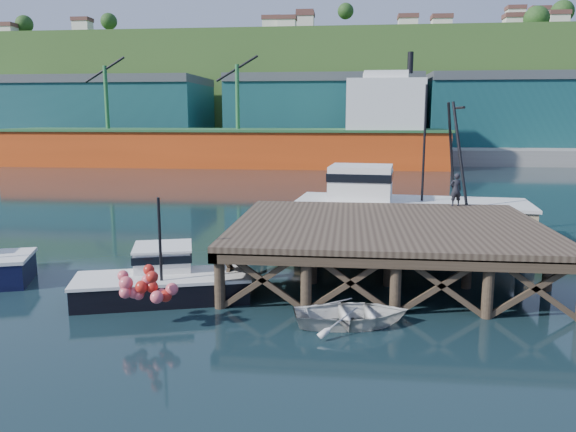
# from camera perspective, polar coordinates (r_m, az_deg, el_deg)

# --- Properties ---
(ground) EXTENTS (300.00, 300.00, 0.00)m
(ground) POSITION_cam_1_polar(r_m,az_deg,el_deg) (23.32, -3.81, -5.48)
(ground) COLOR black
(ground) RESTS_ON ground
(wharf) EXTENTS (12.00, 10.00, 2.62)m
(wharf) POSITION_cam_1_polar(r_m,az_deg,el_deg) (22.40, 10.04, -1.16)
(wharf) COLOR brown
(wharf) RESTS_ON ground
(far_quay) EXTENTS (160.00, 40.00, 2.00)m
(far_quay) POSITION_cam_1_polar(r_m,az_deg,el_deg) (92.35, 3.77, 6.86)
(far_quay) COLOR gray
(far_quay) RESTS_ON ground
(warehouse_left) EXTENTS (32.00, 16.00, 9.00)m
(warehouse_left) POSITION_cam_1_polar(r_m,az_deg,el_deg) (95.42, -18.16, 9.80)
(warehouse_left) COLOR #194E53
(warehouse_left) RESTS_ON far_quay
(warehouse_mid) EXTENTS (28.00, 16.00, 9.00)m
(warehouse_mid) POSITION_cam_1_polar(r_m,az_deg,el_deg) (87.20, 3.66, 10.28)
(warehouse_mid) COLOR #194E53
(warehouse_mid) RESTS_ON far_quay
(warehouse_right) EXTENTS (30.00, 16.00, 9.00)m
(warehouse_right) POSITION_cam_1_polar(r_m,az_deg,el_deg) (90.92, 23.19, 9.49)
(warehouse_right) COLOR #194E53
(warehouse_right) RESTS_ON far_quay
(cargo_ship) EXTENTS (55.50, 10.00, 13.75)m
(cargo_ship) POSITION_cam_1_polar(r_m,az_deg,el_deg) (71.26, -3.87, 7.75)
(cargo_ship) COLOR #DC4714
(cargo_ship) RESTS_ON ground
(hillside) EXTENTS (220.00, 50.00, 22.00)m
(hillside) POSITION_cam_1_polar(r_m,az_deg,el_deg) (122.26, 4.45, 12.34)
(hillside) COLOR #2D511E
(hillside) RESTS_ON ground
(boat_black) EXTENTS (6.30, 5.22, 3.66)m
(boat_black) POSITION_cam_1_polar(r_m,az_deg,el_deg) (20.10, -12.61, -6.28)
(boat_black) COLOR black
(boat_black) RESTS_ON ground
(trawler) EXTENTS (12.02, 5.37, 7.80)m
(trawler) POSITION_cam_1_polar(r_m,az_deg,el_deg) (29.41, 11.90, 0.80)
(trawler) COLOR tan
(trawler) RESTS_ON ground
(dinghy) EXTENTS (3.92, 3.12, 0.73)m
(dinghy) POSITION_cam_1_polar(r_m,az_deg,el_deg) (17.35, 6.52, -9.84)
(dinghy) COLOR silver
(dinghy) RESTS_ON ground
(dockworker) EXTENTS (0.63, 0.48, 1.53)m
(dockworker) POSITION_cam_1_polar(r_m,az_deg,el_deg) (27.18, 16.68, 2.58)
(dockworker) COLOR black
(dockworker) RESTS_ON wharf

